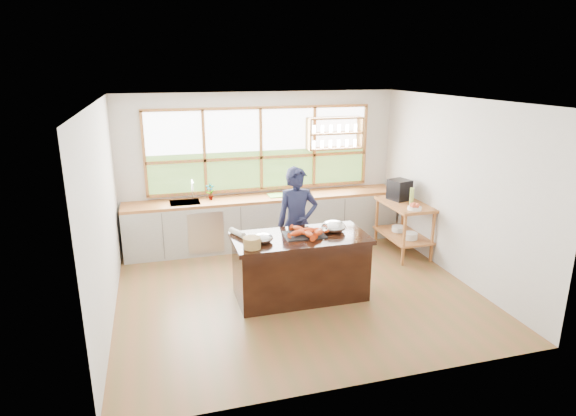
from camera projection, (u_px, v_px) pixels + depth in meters
name	position (u px, v px, depth m)	size (l,w,h in m)	color
ground_plane	(296.00, 290.00, 6.99)	(5.00, 5.00, 0.00)	brown
room_shell	(288.00, 165.00, 6.97)	(5.02, 4.52, 2.71)	beige
back_counter	(264.00, 220.00, 8.65)	(4.90, 0.63, 0.90)	#B7B5AD
right_shelf_unit	(404.00, 220.00, 8.21)	(0.62, 1.10, 0.90)	#AD682D
island	(300.00, 266.00, 6.68)	(1.85, 0.90, 0.90)	black
cook	(297.00, 223.00, 7.22)	(0.63, 0.41, 1.72)	#171A36
potted_plant	(210.00, 192.00, 8.29)	(0.15, 0.10, 0.28)	slate
cutting_board	(280.00, 195.00, 8.59)	(0.40, 0.30, 0.01)	#6FBD48
espresso_machine	(399.00, 190.00, 8.29)	(0.31, 0.33, 0.35)	black
wine_bottle	(412.00, 196.00, 8.00)	(0.07, 0.07, 0.29)	#94B14D
fruit_bowl	(415.00, 207.00, 7.74)	(0.23, 0.23, 0.11)	white
slate_board	(304.00, 235.00, 6.58)	(0.55, 0.40, 0.02)	black
lobster_pile	(307.00, 232.00, 6.54)	(0.52, 0.48, 0.08)	#C94E0D
mixing_bowl_left	(263.00, 238.00, 6.31)	(0.27, 0.27, 0.13)	silver
mixing_bowl_right	(333.00, 227.00, 6.72)	(0.34, 0.34, 0.16)	silver
wine_glass	(324.00, 228.00, 6.39)	(0.08, 0.08, 0.22)	white
wicker_basket	(252.00, 243.00, 6.10)	(0.23, 0.23, 0.14)	#A68B49
parchment_roll	(237.00, 233.00, 6.56)	(0.08, 0.08, 0.30)	silver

